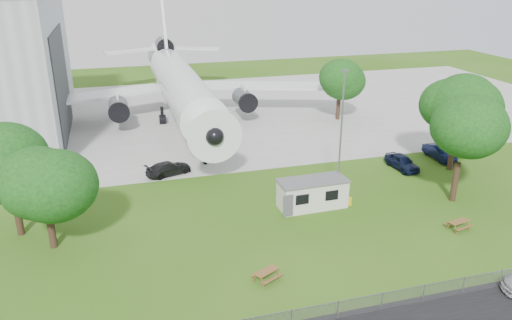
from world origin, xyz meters
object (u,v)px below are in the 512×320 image
object	(u,v)px
site_cabin	(312,193)
picnic_east	(458,229)
airliner	(180,83)
picnic_west	(267,280)

from	to	relation	value
site_cabin	picnic_east	size ratio (longest dim) A/B	3.77
airliner	picnic_east	distance (m)	41.92
airliner	picnic_east	bearing A→B (deg)	-65.33
site_cabin	picnic_west	world-z (taller)	site_cabin
airliner	picnic_east	xyz separation A→B (m)	(17.36, -37.79, -5.27)
airliner	site_cabin	xyz separation A→B (m)	(7.34, -30.53, -3.96)
airliner	picnic_east	world-z (taller)	airliner
airliner	picnic_west	world-z (taller)	airliner
airliner	site_cabin	bearing A→B (deg)	-76.48
airliner	site_cabin	distance (m)	31.65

